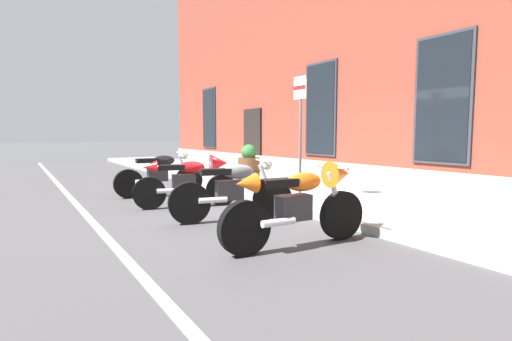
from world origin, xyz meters
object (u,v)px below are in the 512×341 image
Objects in this scene: parking_sign at (300,119)px; barrel_planter at (249,167)px; motorcycle_red_sport at (190,179)px; motorcycle_grey_naked at (233,191)px; motorcycle_orange_sport at (302,201)px; motorcycle_black_naked at (161,175)px.

parking_sign is 2.67m from barrel_planter.
motorcycle_red_sport is 0.97× the size of motorcycle_grey_naked.
parking_sign is at bearing 108.24° from motorcycle_grey_naked.
parking_sign is (0.91, 1.98, 1.16)m from motorcycle_red_sport.
barrel_planter is (-1.49, 2.22, 0.03)m from motorcycle_red_sport.
parking_sign reaches higher than motorcycle_orange_sport.
parking_sign is at bearing 38.13° from motorcycle_black_naked.
motorcycle_grey_naked is 1.74m from motorcycle_orange_sport.
motorcycle_black_naked is at bearing -94.75° from barrel_planter.
motorcycle_grey_naked is at bearing 3.18° from motorcycle_black_naked.
motorcycle_red_sport reaches higher than motorcycle_grey_naked.
motorcycle_orange_sport is (4.94, 0.23, 0.09)m from motorcycle_black_naked.
barrel_planter is at bearing 85.25° from motorcycle_black_naked.
parking_sign is (-2.35, 1.80, 1.15)m from motorcycle_orange_sport.
motorcycle_black_naked is 1.03× the size of motorcycle_red_sport.
motorcycle_red_sport is at bearing -176.87° from motorcycle_orange_sport.
barrel_planter is at bearing 145.27° from motorcycle_grey_naked.
parking_sign reaches higher than barrel_planter.
motorcycle_black_naked is at bearing -178.30° from motorcycle_red_sport.
motorcycle_black_naked is 2.01× the size of barrel_planter.
parking_sign is (-0.61, 1.85, 1.23)m from motorcycle_grey_naked.
parking_sign is at bearing -5.55° from barrel_planter.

